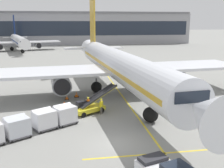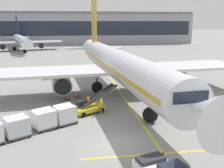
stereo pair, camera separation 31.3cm
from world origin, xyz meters
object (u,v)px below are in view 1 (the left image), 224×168
Objects in this scene: distant_airplane at (19,41)px; belt_loader at (91,105)px; safety_cone_wingtip at (64,104)px; ground_crew_by_carts at (101,105)px; ground_crew_by_loader at (88,104)px; ground_crew_marshaller at (59,115)px; baggage_cart_second at (44,119)px; baggage_cart_lead at (65,114)px; safety_cone_engine_keepout at (76,94)px; baggage_cart_third at (17,127)px; parked_airplane at (118,65)px; safety_cone_nose_mark at (67,97)px.

belt_loader is at bearing -74.54° from distant_airplane.
ground_crew_by_carts is at bearing -39.38° from safety_cone_wingtip.
ground_crew_by_loader is 4.40m from ground_crew_marshaller.
safety_cone_wingtip is (1.71, 6.51, -0.67)m from baggage_cart_second.
distant_airplane reaches higher than ground_crew_by_carts.
baggage_cart_lead reaches higher than safety_cone_engine_keepout.
baggage_cart_second is 1.57× the size of ground_crew_by_carts.
baggage_cart_third is at bearing -144.87° from ground_crew_marshaller.
distant_airplane is (-19.93, 68.80, 2.25)m from ground_crew_by_carts.
distant_airplane is at bearing 99.36° from baggage_cart_third.
belt_loader is at bearing 42.63° from ground_crew_marshaller.
belt_loader is at bearing 39.01° from baggage_cart_third.
parked_airplane is at bearing -68.90° from distant_airplane.
baggage_cart_lead is 5.54m from safety_cone_wingtip.
parked_airplane is at bearing 34.97° from safety_cone_wingtip.
belt_loader reaches higher than baggage_cart_third.
parked_airplane is 9.64m from safety_cone_wingtip.
parked_airplane is 16.73× the size of baggage_cart_second.
baggage_cart_second reaches higher than ground_crew_marshaller.
ground_crew_by_carts is (1.09, -0.65, 0.16)m from belt_loader.
baggage_cart_lead and baggage_cart_second have the same top height.
ground_crew_by_carts is (1.34, -0.80, 0.00)m from ground_crew_by_loader.
baggage_cart_lead is at bearing -133.34° from belt_loader.
ground_crew_by_loader is at bearing 149.21° from ground_crew_by_carts.
distant_airplane is (-16.12, 71.04, 2.25)m from baggage_cart_lead.
baggage_cart_third is 1.57× the size of ground_crew_by_loader.
baggage_cart_second is at bearing -145.85° from ground_crew_marshaller.
safety_cone_nose_mark is (-1.26, -0.95, -0.05)m from safety_cone_engine_keepout.
parked_airplane is at bearing 54.23° from ground_crew_marshaller.
parked_airplane is 6.90m from safety_cone_engine_keepout.
baggage_cart_lead is 1.00× the size of baggage_cart_third.
ground_crew_by_loader is 2.86× the size of safety_cone_nose_mark.
safety_cone_nose_mark is (1.98, 9.54, -0.70)m from baggage_cart_second.
baggage_cart_lead reaches higher than ground_crew_by_loader.
safety_cone_nose_mark is at bearing -75.44° from distant_airplane.
baggage_cart_second is at bearing -127.85° from parked_airplane.
ground_crew_by_loader is 2.45× the size of safety_cone_engine_keepout.
baggage_cart_second is 5.94m from ground_crew_by_loader.
belt_loader is 3.03× the size of ground_crew_by_loader.
safety_cone_nose_mark is (-2.35, 5.48, -0.70)m from ground_crew_by_loader.
belt_loader reaches higher than ground_crew_by_carts.
parked_airplane is 8.68× the size of belt_loader.
baggage_cart_third is at bearing -80.64° from distant_airplane.
baggage_cart_third is at bearing -110.38° from safety_cone_nose_mark.
belt_loader is 7.44× the size of safety_cone_engine_keepout.
ground_crew_by_loader is at bearing -43.11° from safety_cone_wingtip.
baggage_cart_lead is at bearing -129.07° from ground_crew_by_loader.
safety_cone_nose_mark is at bearing 114.81° from belt_loader.
safety_cone_engine_keepout is at bearing 108.59° from ground_crew_by_carts.
baggage_cart_third is 1.57× the size of ground_crew_marshaller.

